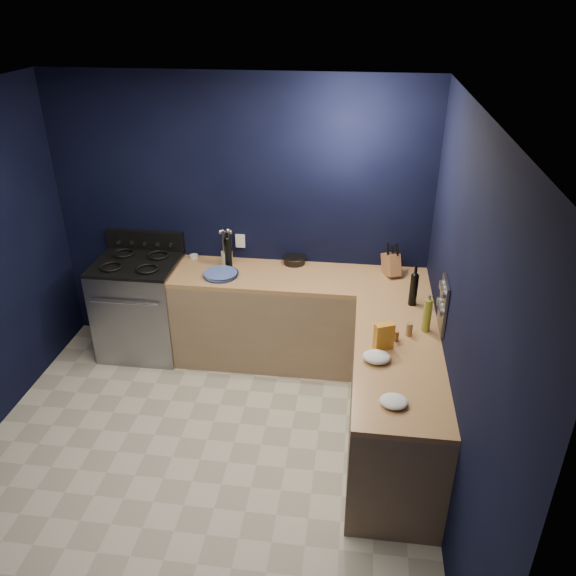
% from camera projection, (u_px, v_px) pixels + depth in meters
% --- Properties ---
extents(floor, '(3.50, 3.50, 0.02)m').
position_uv_depth(floor, '(200.00, 461.00, 4.37)').
color(floor, beige).
rests_on(floor, ground).
extents(ceiling, '(3.50, 3.50, 0.02)m').
position_uv_depth(ceiling, '(166.00, 108.00, 3.15)').
color(ceiling, silver).
rests_on(ceiling, ground).
extents(wall_back, '(3.50, 0.02, 2.60)m').
position_uv_depth(wall_back, '(240.00, 218.00, 5.30)').
color(wall_back, black).
rests_on(wall_back, ground).
extents(wall_right, '(0.02, 3.50, 2.60)m').
position_uv_depth(wall_right, '(460.00, 331.00, 3.56)').
color(wall_right, black).
rests_on(wall_right, ground).
extents(wall_front, '(3.50, 0.02, 2.60)m').
position_uv_depth(wall_front, '(56.00, 540.00, 2.21)').
color(wall_front, black).
rests_on(wall_front, ground).
extents(cab_back, '(2.30, 0.63, 0.86)m').
position_uv_depth(cab_back, '(299.00, 321.00, 5.35)').
color(cab_back, '#927455').
rests_on(cab_back, floor).
extents(top_back, '(2.30, 0.63, 0.04)m').
position_uv_depth(top_back, '(300.00, 278.00, 5.14)').
color(top_back, brown).
rests_on(top_back, cab_back).
extents(cab_right, '(0.63, 1.67, 0.86)m').
position_uv_depth(cab_right, '(393.00, 407.00, 4.25)').
color(cab_right, '#927455').
rests_on(cab_right, floor).
extents(top_right, '(0.63, 1.67, 0.04)m').
position_uv_depth(top_right, '(399.00, 357.00, 4.04)').
color(top_right, brown).
rests_on(top_right, cab_right).
extents(gas_range, '(0.76, 0.66, 0.92)m').
position_uv_depth(gas_range, '(142.00, 308.00, 5.50)').
color(gas_range, gray).
rests_on(gas_range, floor).
extents(oven_door, '(0.59, 0.02, 0.42)m').
position_uv_depth(oven_door, '(130.00, 326.00, 5.23)').
color(oven_door, black).
rests_on(oven_door, gas_range).
extents(cooktop, '(0.76, 0.66, 0.03)m').
position_uv_depth(cooktop, '(135.00, 264.00, 5.28)').
color(cooktop, black).
rests_on(cooktop, gas_range).
extents(backguard, '(0.76, 0.06, 0.20)m').
position_uv_depth(backguard, '(145.00, 241.00, 5.49)').
color(backguard, black).
rests_on(backguard, gas_range).
extents(spice_panel, '(0.02, 0.28, 0.38)m').
position_uv_depth(spice_panel, '(443.00, 305.00, 4.10)').
color(spice_panel, gray).
rests_on(spice_panel, wall_right).
extents(wall_outlet, '(0.09, 0.02, 0.13)m').
position_uv_depth(wall_outlet, '(240.00, 241.00, 5.38)').
color(wall_outlet, white).
rests_on(wall_outlet, wall_back).
extents(plate_stack, '(0.39, 0.39, 0.04)m').
position_uv_depth(plate_stack, '(221.00, 274.00, 5.12)').
color(plate_stack, '#4453AF').
rests_on(plate_stack, top_back).
extents(ramekin, '(0.10, 0.10, 0.03)m').
position_uv_depth(ramekin, '(194.00, 256.00, 5.47)').
color(ramekin, white).
rests_on(ramekin, top_back).
extents(utensil_crock, '(0.11, 0.11, 0.13)m').
position_uv_depth(utensil_crock, '(227.00, 258.00, 5.31)').
color(utensil_crock, beige).
rests_on(utensil_crock, top_back).
extents(wine_bottle_back, '(0.09, 0.09, 0.28)m').
position_uv_depth(wine_bottle_back, '(228.00, 253.00, 5.25)').
color(wine_bottle_back, black).
rests_on(wine_bottle_back, top_back).
extents(lemon_basket, '(0.26, 0.26, 0.08)m').
position_uv_depth(lemon_basket, '(294.00, 260.00, 5.35)').
color(lemon_basket, black).
rests_on(lemon_basket, top_back).
extents(knife_block, '(0.19, 0.26, 0.25)m').
position_uv_depth(knife_block, '(391.00, 265.00, 5.11)').
color(knife_block, brown).
rests_on(knife_block, top_back).
extents(wine_bottle_right, '(0.08, 0.08, 0.27)m').
position_uv_depth(wine_bottle_right, '(413.00, 290.00, 4.61)').
color(wine_bottle_right, black).
rests_on(wine_bottle_right, top_right).
extents(oil_bottle, '(0.07, 0.07, 0.27)m').
position_uv_depth(oil_bottle, '(427.00, 315.00, 4.25)').
color(oil_bottle, olive).
rests_on(oil_bottle, top_right).
extents(spice_jar_near, '(0.06, 0.06, 0.10)m').
position_uv_depth(spice_jar_near, '(409.00, 329.00, 4.23)').
color(spice_jar_near, olive).
rests_on(spice_jar_near, top_right).
extents(spice_jar_far, '(0.05, 0.05, 0.08)m').
position_uv_depth(spice_jar_far, '(396.00, 336.00, 4.17)').
color(spice_jar_far, olive).
rests_on(spice_jar_far, top_right).
extents(crouton_bag, '(0.15, 0.12, 0.20)m').
position_uv_depth(crouton_bag, '(384.00, 336.00, 4.06)').
color(crouton_bag, '#CC4114').
rests_on(crouton_bag, top_right).
extents(towel_front, '(0.20, 0.17, 0.07)m').
position_uv_depth(towel_front, '(376.00, 357.00, 3.95)').
color(towel_front, white).
rests_on(towel_front, top_right).
extents(towel_end, '(0.22, 0.20, 0.05)m').
position_uv_depth(towel_end, '(394.00, 401.00, 3.53)').
color(towel_end, white).
rests_on(towel_end, top_right).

